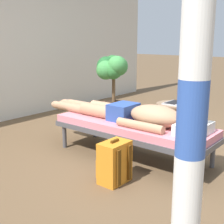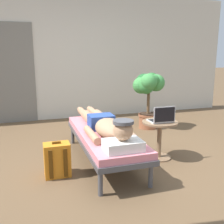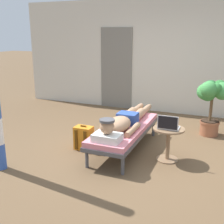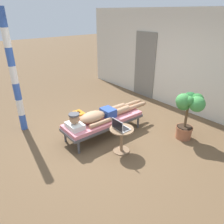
% 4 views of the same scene
% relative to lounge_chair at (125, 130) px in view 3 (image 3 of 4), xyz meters
% --- Properties ---
extents(ground_plane, '(40.00, 40.00, 0.00)m').
position_rel_lounge_chair_xyz_m(ground_plane, '(0.20, -0.07, -0.35)').
color(ground_plane, brown).
extents(house_wall_back, '(7.60, 0.20, 2.70)m').
position_rel_lounge_chair_xyz_m(house_wall_back, '(0.00, 2.68, 1.00)').
color(house_wall_back, beige).
rests_on(house_wall_back, ground).
extents(house_door_panel, '(0.84, 0.03, 2.04)m').
position_rel_lounge_chair_xyz_m(house_door_panel, '(-1.18, 2.57, 0.67)').
color(house_door_panel, slate).
rests_on(house_door_panel, ground).
extents(lounge_chair, '(0.66, 1.88, 0.42)m').
position_rel_lounge_chair_xyz_m(lounge_chair, '(0.00, 0.00, 0.00)').
color(lounge_chair, '#4C4C51').
rests_on(lounge_chair, ground).
extents(person_reclining, '(0.53, 2.17, 0.33)m').
position_rel_lounge_chair_xyz_m(person_reclining, '(0.00, -0.06, 0.17)').
color(person_reclining, white).
rests_on(person_reclining, lounge_chair).
extents(side_table, '(0.48, 0.48, 0.52)m').
position_rel_lounge_chair_xyz_m(side_table, '(0.76, -0.13, 0.01)').
color(side_table, '#8C6B4C').
rests_on(side_table, ground).
extents(laptop, '(0.31, 0.24, 0.23)m').
position_rel_lounge_chair_xyz_m(laptop, '(0.76, -0.18, 0.24)').
color(laptop, silver).
rests_on(laptop, side_table).
extents(backpack, '(0.30, 0.26, 0.42)m').
position_rel_lounge_chair_xyz_m(backpack, '(-0.64, -0.25, -0.15)').
color(backpack, orange).
rests_on(backpack, ground).
extents(potted_plant, '(0.63, 0.55, 1.07)m').
position_rel_lounge_chair_xyz_m(potted_plant, '(1.26, 1.31, 0.41)').
color(potted_plant, '#9E5B3D').
rests_on(potted_plant, ground).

